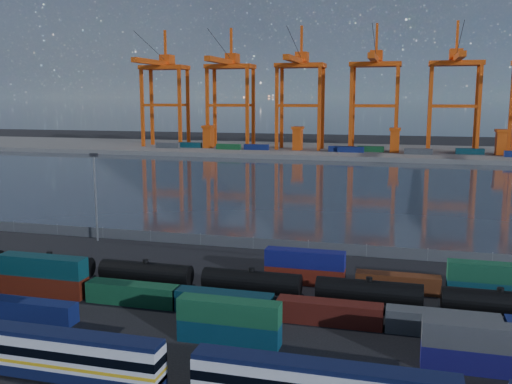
# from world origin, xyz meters

# --- Properties ---
(ground) EXTENTS (700.00, 700.00, 0.00)m
(ground) POSITION_xyz_m (0.00, 0.00, 0.00)
(ground) COLOR black
(ground) RESTS_ON ground
(harbor_water) EXTENTS (700.00, 700.00, 0.00)m
(harbor_water) POSITION_xyz_m (0.00, 105.00, 0.01)
(harbor_water) COLOR #29313C
(harbor_water) RESTS_ON ground
(far_quay) EXTENTS (700.00, 70.00, 2.00)m
(far_quay) POSITION_xyz_m (0.00, 210.00, 1.00)
(far_quay) COLOR #514F4C
(far_quay) RESTS_ON ground
(distant_mountains) EXTENTS (2470.00, 1100.00, 520.00)m
(distant_mountains) POSITION_xyz_m (63.02, 1600.00, 220.29)
(distant_mountains) COLOR #1E2630
(distant_mountains) RESTS_ON ground
(container_row_south) EXTENTS (126.27, 2.33, 4.97)m
(container_row_south) POSITION_xyz_m (-17.91, -10.99, 2.20)
(container_row_south) COLOR #484C4E
(container_row_south) RESTS_ON ground
(container_row_mid) EXTENTS (141.92, 2.57, 5.47)m
(container_row_mid) POSITION_xyz_m (-2.47, -2.62, 1.62)
(container_row_mid) COLOR #494B4E
(container_row_mid) RESTS_ON ground
(container_row_north) EXTENTS (140.54, 2.35, 5.01)m
(container_row_north) POSITION_xyz_m (29.20, 11.26, 1.81)
(container_row_north) COLOR navy
(container_row_north) RESTS_ON ground
(tanker_string) EXTENTS (137.91, 2.99, 4.28)m
(tanker_string) POSITION_xyz_m (6.55, 3.25, 2.14)
(tanker_string) COLOR black
(tanker_string) RESTS_ON ground
(waterfront_fence) EXTENTS (160.12, 0.12, 2.20)m
(waterfront_fence) POSITION_xyz_m (-0.00, 28.00, 1.00)
(waterfront_fence) COLOR #595B5E
(waterfront_fence) RESTS_ON ground
(yard_light_mast) EXTENTS (1.60, 0.40, 16.60)m
(yard_light_mast) POSITION_xyz_m (-30.00, 26.00, 9.30)
(yard_light_mast) COLOR slate
(yard_light_mast) RESTS_ON ground
(gantry_cranes) EXTENTS (198.17, 44.50, 60.25)m
(gantry_cranes) POSITION_xyz_m (-7.50, 203.40, 36.94)
(gantry_cranes) COLOR #DD4C0F
(gantry_cranes) RESTS_ON ground
(quay_containers) EXTENTS (172.58, 10.99, 2.60)m
(quay_containers) POSITION_xyz_m (-11.00, 195.46, 3.30)
(quay_containers) COLOR navy
(quay_containers) RESTS_ON far_quay
(straddle_carriers) EXTENTS (140.00, 7.00, 11.10)m
(straddle_carriers) POSITION_xyz_m (-2.50, 200.00, 7.82)
(straddle_carriers) COLOR #DD4C0F
(straddle_carriers) RESTS_ON far_quay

